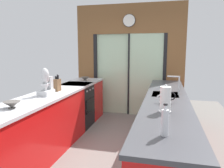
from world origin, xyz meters
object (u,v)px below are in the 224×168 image
mixing_bowl_far (85,79)px  knife_block (57,85)px  mixing_bowl_near (12,105)px  kettle (165,96)px  oven_range (77,105)px  stand_mixer (46,85)px  paper_towel_roll (165,99)px  soap_bottle (165,122)px

mixing_bowl_far → knife_block: 1.32m
mixing_bowl_near → kettle: bearing=21.7°
kettle → oven_range: bearing=144.4°
oven_range → mixing_bowl_near: mixing_bowl_near is taller
mixing_bowl_near → stand_mixer: bearing=90.0°
mixing_bowl_near → knife_block: (0.00, 1.13, 0.06)m
paper_towel_roll → stand_mixer: bearing=164.1°
mixing_bowl_near → paper_towel_roll: size_ratio=0.64×
stand_mixer → soap_bottle: (1.78, -1.22, -0.05)m
stand_mixer → oven_range: bearing=90.9°
oven_range → kettle: bearing=-35.6°
oven_range → knife_block: (0.02, -0.86, 0.57)m
mixing_bowl_near → kettle: size_ratio=0.83×
kettle → soap_bottle: soap_bottle is taller
mixing_bowl_far → kettle: bearing=-44.3°
knife_block → kettle: (1.78, -0.42, -0.02)m
oven_range → knife_block: knife_block is taller
oven_range → mixing_bowl_near: (0.02, -2.00, 0.51)m
soap_bottle → mixing_bowl_far: bearing=121.6°
soap_bottle → paper_towel_roll: bearing=90.0°
mixing_bowl_far → paper_towel_roll: (1.78, -2.18, 0.10)m
mixing_bowl_near → paper_towel_roll: bearing=8.7°
stand_mixer → paper_towel_roll: size_ratio=1.33×
mixing_bowl_near → kettle: kettle is taller
oven_range → soap_bottle: 3.08m
knife_block → paper_towel_roll: 1.98m
kettle → stand_mixer: bearing=177.8°
stand_mixer → paper_towel_roll: bearing=-15.9°
soap_bottle → stand_mixer: bearing=145.6°
soap_bottle → paper_towel_roll: paper_towel_roll is taller
oven_range → paper_towel_roll: size_ratio=2.91×
stand_mixer → paper_towel_roll: (1.78, -0.51, -0.02)m
mixing_bowl_far → kettle: kettle is taller
knife_block → paper_towel_roll: paper_towel_roll is taller
knife_block → kettle: bearing=-13.4°
paper_towel_roll → soap_bottle: bearing=-90.0°
soap_bottle → knife_block: bearing=138.6°
mixing_bowl_near → stand_mixer: 0.79m
stand_mixer → mixing_bowl_near: bearing=-90.0°
stand_mixer → mixing_bowl_far: bearing=90.0°
oven_range → soap_bottle: soap_bottle is taller
mixing_bowl_far → soap_bottle: 3.39m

